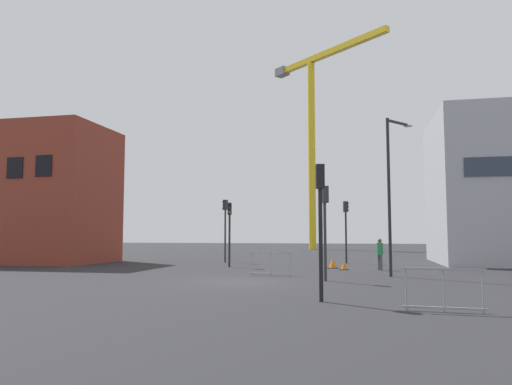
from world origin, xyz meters
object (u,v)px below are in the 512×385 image
object	(u,v)px
streetlamp_tall	(392,182)
pedestrian_walking	(380,252)
construction_crane	(314,119)
traffic_light_island	(325,217)
traffic_light_crosswalk	(230,223)
traffic_cone_orange	(344,266)
traffic_light_corner	(225,220)
traffic_light_median	(346,222)
traffic_light_near	(320,209)
traffic_cone_on_verge	(333,263)

from	to	relation	value
streetlamp_tall	pedestrian_walking	size ratio (longest dim) A/B	4.37
construction_crane	traffic_light_island	size ratio (longest dim) A/B	6.34
construction_crane	streetlamp_tall	world-z (taller)	construction_crane
traffic_light_crosswalk	traffic_cone_orange	size ratio (longest dim) A/B	8.03
traffic_light_island	traffic_light_corner	bearing A→B (deg)	122.68
traffic_light_crosswalk	pedestrian_walking	world-z (taller)	traffic_light_crosswalk
traffic_light_median	traffic_light_corner	bearing A→B (deg)	-176.89
construction_crane	traffic_light_corner	xyz separation A→B (m)	(-3.41, -28.84, -13.58)
traffic_light_near	pedestrian_walking	xyz separation A→B (m)	(2.07, 12.91, -1.68)
traffic_light_corner	streetlamp_tall	bearing A→B (deg)	-40.53
streetlamp_tall	traffic_cone_on_verge	size ratio (longest dim) A/B	12.48
traffic_light_crosswalk	traffic_cone_orange	bearing A→B (deg)	-6.77
pedestrian_walking	construction_crane	bearing A→B (deg)	101.03
construction_crane	traffic_cone_orange	distance (m)	38.08
traffic_light_near	traffic_light_crosswalk	size ratio (longest dim) A/B	1.05
traffic_light_corner	traffic_light_island	xyz separation A→B (m)	(7.63, -11.90, -0.21)
traffic_light_near	traffic_light_crosswalk	world-z (taller)	traffic_light_near
traffic_light_island	traffic_cone_orange	size ratio (longest dim) A/B	8.36
traffic_light_crosswalk	traffic_light_corner	bearing A→B (deg)	108.90
streetlamp_tall	pedestrian_walking	xyz separation A→B (m)	(-0.47, 3.85, -3.34)
traffic_light_island	pedestrian_walking	bearing A→B (deg)	70.45
traffic_light_near	streetlamp_tall	bearing A→B (deg)	74.31
traffic_light_island	traffic_cone_orange	bearing A→B (deg)	85.60
traffic_light_near	traffic_cone_on_verge	size ratio (longest dim) A/B	6.76
traffic_light_corner	traffic_cone_orange	distance (m)	10.06
streetlamp_tall	traffic_light_median	size ratio (longest dim) A/B	1.79
traffic_light_near	pedestrian_walking	distance (m)	13.18
traffic_light_median	traffic_light_island	world-z (taller)	traffic_light_median
traffic_cone_orange	streetlamp_tall	bearing A→B (deg)	-57.26
streetlamp_tall	traffic_light_median	distance (m)	9.85
traffic_light_island	traffic_light_median	bearing A→B (deg)	87.84
traffic_light_corner	traffic_light_near	distance (m)	19.72
traffic_light_median	traffic_cone_orange	xyz separation A→B (m)	(0.04, -5.74, -2.51)
streetlamp_tall	traffic_cone_on_verge	xyz separation A→B (m)	(-3.03, 4.77, -4.03)
pedestrian_walking	traffic_light_crosswalk	bearing A→B (deg)	175.85
traffic_cone_on_verge	traffic_light_median	bearing A→B (deg)	82.43
streetlamp_tall	traffic_light_median	bearing A→B (deg)	104.35
traffic_cone_orange	traffic_light_island	bearing A→B (deg)	-94.40
construction_crane	traffic_light_median	bearing A→B (deg)	-80.64
traffic_light_corner	pedestrian_walking	world-z (taller)	traffic_light_corner
traffic_light_island	traffic_cone_orange	xyz separation A→B (m)	(0.51, 6.60, -2.41)
traffic_light_near	traffic_cone_orange	bearing A→B (deg)	89.21
traffic_light_median	traffic_cone_on_verge	world-z (taller)	traffic_light_median
traffic_cone_on_verge	traffic_cone_orange	world-z (taller)	traffic_cone_on_verge
traffic_cone_on_verge	traffic_cone_orange	size ratio (longest dim) A/B	1.25
traffic_light_island	construction_crane	bearing A→B (deg)	95.91
construction_crane	pedestrian_walking	distance (m)	37.90
traffic_light_median	traffic_light_near	size ratio (longest dim) A/B	1.03
traffic_light_island	traffic_cone_on_verge	bearing A→B (deg)	91.14
traffic_cone_on_verge	traffic_cone_orange	distance (m)	1.27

